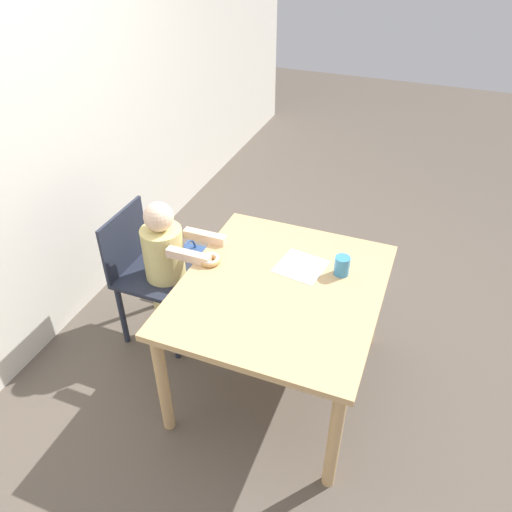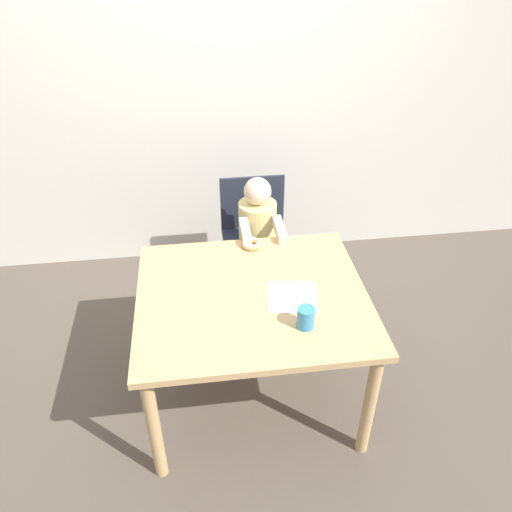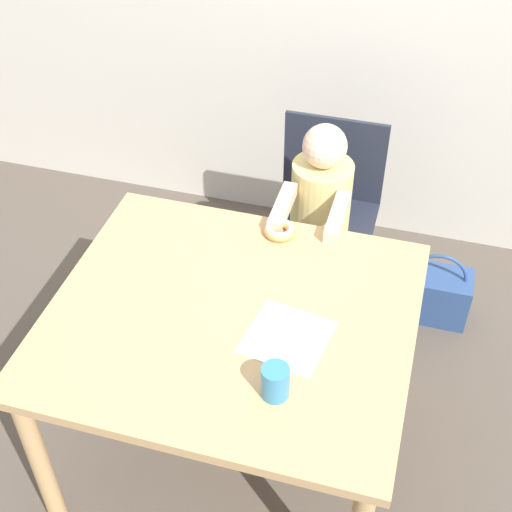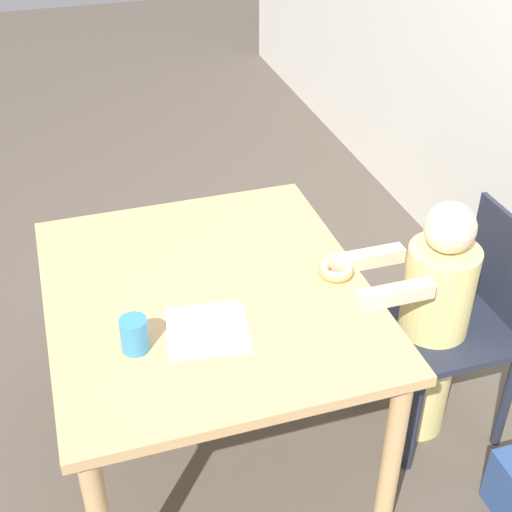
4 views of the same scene
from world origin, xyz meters
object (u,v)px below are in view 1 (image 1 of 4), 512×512
Objects in this scene: child_figure at (167,273)px; cup at (342,266)px; handbag at (189,267)px; chair at (150,272)px; donut at (210,260)px.

child_figure is 1.04m from cup.
chair is at bearing -176.62° from handbag.
cup reaches higher than handbag.
child_figure is 0.64m from handbag.
handbag is 3.33× the size of cup.
chair reaches higher than handbag.
child_figure is 0.42m from donut.
cup is at bearing -85.45° from child_figure.
chair is 0.12m from child_figure.
donut is (-0.08, -0.45, 0.27)m from chair.
cup reaches higher than donut.
chair reaches higher than donut.
cup is (0.08, -1.12, 0.30)m from chair.
child_figure is (0.00, -0.12, 0.03)m from chair.
handbag is at bearing 69.68° from cup.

